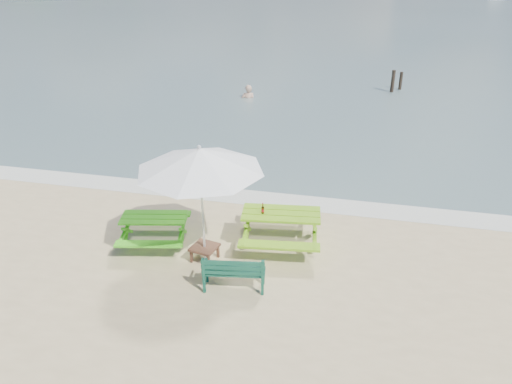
% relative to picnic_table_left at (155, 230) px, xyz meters
% --- Properties ---
extents(foam_strip, '(22.00, 0.90, 0.01)m').
position_rel_picnic_table_left_xyz_m(foam_strip, '(1.59, 2.82, -0.34)').
color(foam_strip, silver).
rests_on(foam_strip, ground).
extents(picnic_table_left, '(1.81, 1.94, 0.72)m').
position_rel_picnic_table_left_xyz_m(picnic_table_left, '(0.00, 0.00, 0.00)').
color(picnic_table_left, green).
rests_on(picnic_table_left, ground).
extents(picnic_table_right, '(2.02, 2.19, 0.85)m').
position_rel_picnic_table_left_xyz_m(picnic_table_right, '(2.89, 0.59, 0.07)').
color(picnic_table_right, '#6FA719').
rests_on(picnic_table_right, ground).
extents(park_bench, '(1.32, 0.62, 0.78)m').
position_rel_picnic_table_left_xyz_m(park_bench, '(2.26, -1.27, -0.10)').
color(park_bench, '#104432').
rests_on(park_bench, ground).
extents(side_table, '(0.65, 0.65, 0.35)m').
position_rel_picnic_table_left_xyz_m(side_table, '(1.35, -0.41, -0.16)').
color(side_table, brown).
rests_on(side_table, ground).
extents(patio_umbrella, '(3.23, 3.23, 2.68)m').
position_rel_picnic_table_left_xyz_m(patio_umbrella, '(1.35, -0.41, 2.09)').
color(patio_umbrella, silver).
rests_on(patio_umbrella, ground).
extents(beer_bottle, '(0.07, 0.07, 0.26)m').
position_rel_picnic_table_left_xyz_m(beer_bottle, '(2.48, 0.46, 0.60)').
color(beer_bottle, brown).
rests_on(beer_bottle, picnic_table_right).
extents(swimmer, '(0.77, 0.63, 1.82)m').
position_rel_picnic_table_left_xyz_m(swimmer, '(-0.84, 12.93, -0.66)').
color(swimmer, tan).
rests_on(swimmer, ground).
extents(mooring_pilings, '(0.56, 0.76, 1.26)m').
position_rel_picnic_table_left_xyz_m(mooring_pilings, '(5.90, 15.65, 0.05)').
color(mooring_pilings, black).
rests_on(mooring_pilings, ground).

